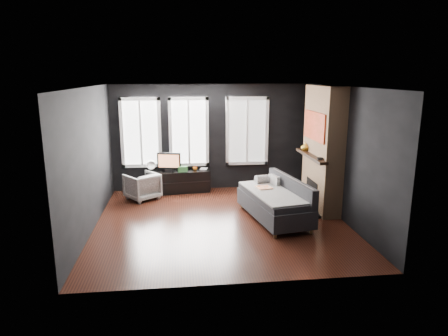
{
  "coord_description": "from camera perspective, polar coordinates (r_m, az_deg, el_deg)",
  "views": [
    {
      "loc": [
        -0.82,
        -7.63,
        2.92
      ],
      "look_at": [
        0.1,
        0.3,
        1.05
      ],
      "focal_mm": 32.0,
      "sensor_mm": 36.0,
      "label": 1
    }
  ],
  "objects": [
    {
      "name": "media_console",
      "position": [
        10.22,
        -6.6,
        -1.9
      ],
      "size": [
        1.64,
        0.67,
        0.55
      ],
      "primitive_type": null,
      "rotation": [
        0.0,
        0.0,
        0.11
      ],
      "color": "black",
      "rests_on": "floor"
    },
    {
      "name": "book",
      "position": [
        10.28,
        -3.4,
        0.51
      ],
      "size": [
        0.18,
        0.06,
        0.24
      ],
      "primitive_type": "imported",
      "rotation": [
        0.0,
        0.0,
        -0.22
      ],
      "color": "tan",
      "rests_on": "media_console"
    },
    {
      "name": "mug",
      "position": [
        10.16,
        -4.16,
        -0.02
      ],
      "size": [
        0.13,
        0.11,
        0.11
      ],
      "primitive_type": "imported",
      "rotation": [
        0.0,
        0.0,
        -0.24
      ],
      "color": "orange",
      "rests_on": "media_console"
    },
    {
      "name": "mantel_vase",
      "position": [
        9.28,
        11.52,
        3.02
      ],
      "size": [
        0.21,
        0.22,
        0.19
      ],
      "primitive_type": "imported",
      "rotation": [
        0.0,
        0.0,
        0.1
      ],
      "color": "gold",
      "rests_on": "fireplace"
    },
    {
      "name": "monitor",
      "position": [
        10.08,
        -7.88,
        1.03
      ],
      "size": [
        0.62,
        0.24,
        0.54
      ],
      "primitive_type": null,
      "rotation": [
        0.0,
        0.0,
        -0.19
      ],
      "color": "black",
      "rests_on": "media_console"
    },
    {
      "name": "wall_left",
      "position": [
        7.97,
        -18.64,
        1.12
      ],
      "size": [
        0.02,
        5.0,
        2.7
      ],
      "primitive_type": "cube",
      "color": "black",
      "rests_on": "ground"
    },
    {
      "name": "storage_box",
      "position": [
        10.07,
        -5.95,
        -0.12
      ],
      "size": [
        0.25,
        0.18,
        0.13
      ],
      "primitive_type": "cube",
      "rotation": [
        0.0,
        0.0,
        0.13
      ],
      "color": "#357636",
      "rests_on": "media_console"
    },
    {
      "name": "fireplace",
      "position": [
        8.94,
        13.93,
        2.68
      ],
      "size": [
        0.7,
        1.62,
        2.7
      ],
      "primitive_type": null,
      "color": "#93724C",
      "rests_on": "floor"
    },
    {
      "name": "ceiling",
      "position": [
        7.68,
        -0.49,
        11.53
      ],
      "size": [
        5.0,
        5.0,
        0.0
      ],
      "primitive_type": "plane",
      "color": "white",
      "rests_on": "ground"
    },
    {
      "name": "floor",
      "position": [
        8.21,
        -0.46,
        -7.65
      ],
      "size": [
        5.0,
        5.0,
        0.0
      ],
      "primitive_type": "plane",
      "color": "black",
      "rests_on": "ground"
    },
    {
      "name": "desk_fan",
      "position": [
        10.05,
        -10.36,
        0.22
      ],
      "size": [
        0.24,
        0.24,
        0.31
      ],
      "primitive_type": null,
      "rotation": [
        0.0,
        0.0,
        0.08
      ],
      "color": "gray",
      "rests_on": "media_console"
    },
    {
      "name": "stripe_pillow",
      "position": [
        8.73,
        7.17,
        -2.19
      ],
      "size": [
        0.19,
        0.36,
        0.35
      ],
      "primitive_type": "cube",
      "rotation": [
        0.0,
        0.0,
        0.32
      ],
      "color": "gray",
      "rests_on": "sofa"
    },
    {
      "name": "windows",
      "position": [
        10.11,
        -4.57,
        10.08
      ],
      "size": [
        4.0,
        0.16,
        1.76
      ],
      "primitive_type": null,
      "color": "white",
      "rests_on": "wall_back"
    },
    {
      "name": "wall_right",
      "position": [
        8.47,
        16.6,
        1.94
      ],
      "size": [
        0.02,
        5.0,
        2.7
      ],
      "primitive_type": "cube",
      "color": "black",
      "rests_on": "ground"
    },
    {
      "name": "mantel_clock",
      "position": [
        8.37,
        13.59,
        1.31
      ],
      "size": [
        0.16,
        0.16,
        0.04
      ],
      "primitive_type": "cylinder",
      "rotation": [
        0.0,
        0.0,
        -0.23
      ],
      "color": "black",
      "rests_on": "fireplace"
    },
    {
      "name": "sofa",
      "position": [
        8.26,
        7.16,
        -4.46
      ],
      "size": [
        1.36,
        2.16,
        0.86
      ],
      "primitive_type": null,
      "rotation": [
        0.0,
        0.0,
        0.19
      ],
      "color": "#252527",
      "rests_on": "floor"
    },
    {
      "name": "wall_back",
      "position": [
        10.29,
        -1.96,
        4.4
      ],
      "size": [
        5.0,
        0.02,
        2.7
      ],
      "primitive_type": "cube",
      "color": "black",
      "rests_on": "ground"
    },
    {
      "name": "armchair",
      "position": [
        9.74,
        -11.62,
        -2.39
      ],
      "size": [
        0.93,
        0.92,
        0.7
      ],
      "primitive_type": "imported",
      "rotation": [
        0.0,
        0.0,
        -2.49
      ],
      "color": "silver",
      "rests_on": "floor"
    }
  ]
}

